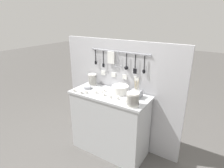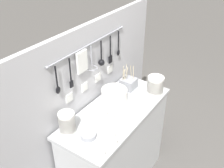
{
  "view_description": "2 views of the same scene",
  "coord_description": "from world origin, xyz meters",
  "px_view_note": "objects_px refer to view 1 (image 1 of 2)",
  "views": [
    {
      "loc": [
        1.32,
        -2.0,
        1.97
      ],
      "look_at": [
        0.07,
        -0.04,
        1.11
      ],
      "focal_mm": 30.0,
      "sensor_mm": 36.0,
      "label": 1
    },
    {
      "loc": [
        -1.49,
        -0.97,
        2.33
      ],
      "look_at": [
        -0.03,
        0.02,
        1.22
      ],
      "focal_mm": 42.0,
      "sensor_mm": 36.0,
      "label": 2
    }
  ],
  "objects_px": {
    "plate_stack": "(120,90)",
    "steel_mixing_bowl": "(88,87)",
    "cup_mid_row": "(82,93)",
    "cup_back_right": "(111,97)",
    "cup_front_left": "(105,90)",
    "cup_front_right": "(96,92)",
    "cup_beside_plates": "(74,90)",
    "cup_back_left": "(118,98)",
    "cup_by_caddy": "(103,92)",
    "cup_edge_far": "(86,92)",
    "cup_centre": "(126,101)",
    "bowl_stack_short_front": "(133,99)",
    "cutlery_caddy": "(136,93)",
    "bowl_stack_back_corner": "(92,79)",
    "cup_edge_near": "(104,94)"
  },
  "relations": [
    {
      "from": "cup_front_left",
      "to": "plate_stack",
      "type": "bearing_deg",
      "value": 15.42
    },
    {
      "from": "cup_back_left",
      "to": "cup_by_caddy",
      "type": "xyz_separation_m",
      "value": [
        -0.28,
        0.06,
        0.0
      ]
    },
    {
      "from": "steel_mixing_bowl",
      "to": "cutlery_caddy",
      "type": "height_order",
      "value": "cutlery_caddy"
    },
    {
      "from": "bowl_stack_short_front",
      "to": "plate_stack",
      "type": "relative_size",
      "value": 0.72
    },
    {
      "from": "cup_back_left",
      "to": "cup_back_right",
      "type": "height_order",
      "value": "same"
    },
    {
      "from": "steel_mixing_bowl",
      "to": "cutlery_caddy",
      "type": "xyz_separation_m",
      "value": [
        0.75,
        0.1,
        0.04
      ]
    },
    {
      "from": "cup_beside_plates",
      "to": "cup_back_left",
      "type": "height_order",
      "value": "same"
    },
    {
      "from": "plate_stack",
      "to": "cup_centre",
      "type": "bearing_deg",
      "value": -45.66
    },
    {
      "from": "bowl_stack_back_corner",
      "to": "cutlery_caddy",
      "type": "relative_size",
      "value": 0.7
    },
    {
      "from": "steel_mixing_bowl",
      "to": "bowl_stack_back_corner",
      "type": "bearing_deg",
      "value": 102.5
    },
    {
      "from": "cutlery_caddy",
      "to": "cup_by_caddy",
      "type": "relative_size",
      "value": 6.35
    },
    {
      "from": "bowl_stack_back_corner",
      "to": "cup_by_caddy",
      "type": "bearing_deg",
      "value": -30.23
    },
    {
      "from": "steel_mixing_bowl",
      "to": "cup_centre",
      "type": "relative_size",
      "value": 3.03
    },
    {
      "from": "cup_by_caddy",
      "to": "cup_edge_far",
      "type": "bearing_deg",
      "value": -144.77
    },
    {
      "from": "bowl_stack_back_corner",
      "to": "bowl_stack_short_front",
      "type": "height_order",
      "value": "bowl_stack_back_corner"
    },
    {
      "from": "cup_beside_plates",
      "to": "cup_back_left",
      "type": "relative_size",
      "value": 1.0
    },
    {
      "from": "plate_stack",
      "to": "steel_mixing_bowl",
      "type": "bearing_deg",
      "value": -168.47
    },
    {
      "from": "cup_mid_row",
      "to": "cup_edge_near",
      "type": "distance_m",
      "value": 0.33
    },
    {
      "from": "plate_stack",
      "to": "steel_mixing_bowl",
      "type": "xyz_separation_m",
      "value": [
        -0.5,
        -0.1,
        -0.04
      ]
    },
    {
      "from": "cup_mid_row",
      "to": "cup_front_right",
      "type": "height_order",
      "value": "same"
    },
    {
      "from": "cup_back_right",
      "to": "cup_centre",
      "type": "relative_size",
      "value": 1.0
    },
    {
      "from": "bowl_stack_back_corner",
      "to": "bowl_stack_short_front",
      "type": "xyz_separation_m",
      "value": [
        0.86,
        -0.32,
        -0.0
      ]
    },
    {
      "from": "cup_mid_row",
      "to": "cup_front_left",
      "type": "height_order",
      "value": "same"
    },
    {
      "from": "cutlery_caddy",
      "to": "cup_back_left",
      "type": "relative_size",
      "value": 6.35
    },
    {
      "from": "cup_front_left",
      "to": "cup_front_right",
      "type": "distance_m",
      "value": 0.13
    },
    {
      "from": "cup_beside_plates",
      "to": "cup_edge_near",
      "type": "relative_size",
      "value": 1.0
    },
    {
      "from": "cup_edge_far",
      "to": "cup_mid_row",
      "type": "relative_size",
      "value": 1.0
    },
    {
      "from": "cup_back_right",
      "to": "bowl_stack_short_front",
      "type": "bearing_deg",
      "value": -6.72
    },
    {
      "from": "cup_by_caddy",
      "to": "cup_front_right",
      "type": "xyz_separation_m",
      "value": [
        -0.07,
        -0.06,
        0.0
      ]
    },
    {
      "from": "cup_back_right",
      "to": "cup_front_right",
      "type": "xyz_separation_m",
      "value": [
        -0.26,
        0.03,
        0.0
      ]
    },
    {
      "from": "steel_mixing_bowl",
      "to": "cup_front_right",
      "type": "distance_m",
      "value": 0.23
    },
    {
      "from": "cup_beside_plates",
      "to": "cup_edge_far",
      "type": "distance_m",
      "value": 0.19
    },
    {
      "from": "bowl_stack_back_corner",
      "to": "cup_by_caddy",
      "type": "height_order",
      "value": "bowl_stack_back_corner"
    },
    {
      "from": "plate_stack",
      "to": "cup_front_left",
      "type": "bearing_deg",
      "value": -164.58
    },
    {
      "from": "cup_mid_row",
      "to": "cup_back_right",
      "type": "bearing_deg",
      "value": 13.18
    },
    {
      "from": "cup_edge_far",
      "to": "plate_stack",
      "type": "bearing_deg",
      "value": 32.48
    },
    {
      "from": "cup_front_right",
      "to": "cup_edge_far",
      "type": "bearing_deg",
      "value": -146.82
    },
    {
      "from": "bowl_stack_short_front",
      "to": "cup_mid_row",
      "type": "xyz_separation_m",
      "value": [
        -0.76,
        -0.06,
        -0.06
      ]
    },
    {
      "from": "steel_mixing_bowl",
      "to": "cutlery_caddy",
      "type": "bearing_deg",
      "value": 7.92
    },
    {
      "from": "cup_beside_plates",
      "to": "cup_front_right",
      "type": "xyz_separation_m",
      "value": [
        0.3,
        0.12,
        0.0
      ]
    },
    {
      "from": "steel_mixing_bowl",
      "to": "cup_back_left",
      "type": "xyz_separation_m",
      "value": [
        0.57,
        -0.08,
        0.0
      ]
    },
    {
      "from": "plate_stack",
      "to": "cup_edge_near",
      "type": "xyz_separation_m",
      "value": [
        -0.14,
        -0.19,
        -0.04
      ]
    },
    {
      "from": "cup_mid_row",
      "to": "cup_front_left",
      "type": "relative_size",
      "value": 1.0
    },
    {
      "from": "bowl_stack_short_front",
      "to": "cup_beside_plates",
      "type": "distance_m",
      "value": 0.91
    },
    {
      "from": "steel_mixing_bowl",
      "to": "cup_mid_row",
      "type": "bearing_deg",
      "value": -73.61
    },
    {
      "from": "steel_mixing_bowl",
      "to": "bowl_stack_short_front",
      "type": "bearing_deg",
      "value": -9.95
    },
    {
      "from": "cup_mid_row",
      "to": "steel_mixing_bowl",
      "type": "bearing_deg",
      "value": 106.39
    },
    {
      "from": "cup_edge_near",
      "to": "plate_stack",
      "type": "bearing_deg",
      "value": 53.68
    },
    {
      "from": "cup_edge_far",
      "to": "cup_edge_near",
      "type": "relative_size",
      "value": 1.0
    },
    {
      "from": "steel_mixing_bowl",
      "to": "cup_beside_plates",
      "type": "bearing_deg",
      "value": -113.34
    }
  ]
}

